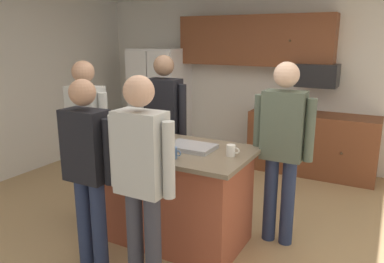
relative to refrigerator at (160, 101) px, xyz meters
The scene contains 17 objects.
floor 3.24m from the refrigerator, 49.98° to the right, with size 7.04×7.04×0.00m, color tan.
back_wall 2.08m from the refrigerator, 11.81° to the left, with size 6.40×0.10×2.60m, color silver.
cabinet_run_upper 1.91m from the refrigerator, ahead, with size 2.40×0.38×0.75m.
cabinet_run_lower 2.64m from the refrigerator, ahead, with size 1.80×0.63×0.90m.
refrigerator is the anchor object (origin of this frame).
microwave_over_range 2.66m from the refrigerator, ahead, with size 0.56×0.40×0.32m, color black.
kitchen_island 3.12m from the refrigerator, 53.79° to the right, with size 1.43×0.90×0.96m.
person_elder_center 2.69m from the refrigerator, 73.32° to the right, with size 0.57×0.23×1.75m.
person_guest_left 3.41m from the refrigerator, 37.13° to the right, with size 0.57×0.23×1.76m.
person_guest_right 3.84m from the refrigerator, 58.80° to the right, with size 0.57×0.23×1.72m.
person_host_foreground 3.51m from the refrigerator, 66.68° to the right, with size 0.57×0.22×1.65m.
person_guest_by_door 2.22m from the refrigerator, 55.24° to the right, with size 0.57×0.23×1.78m.
mug_ceramic_white 3.44m from the refrigerator, 46.31° to the right, with size 0.12×0.08×0.10m.
glass_stout_tall 2.72m from the refrigerator, 55.68° to the right, with size 0.06×0.06×0.17m.
glass_dark_ale 2.97m from the refrigerator, 60.00° to the right, with size 0.07×0.07×0.12m.
mug_blue_stoneware 3.41m from the refrigerator, 54.90° to the right, with size 0.13×0.08×0.10m.
serving_tray 3.15m from the refrigerator, 51.49° to the right, with size 0.44×0.30×0.04m.
Camera 1 is at (1.57, -3.04, 1.97)m, focal length 35.02 mm.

